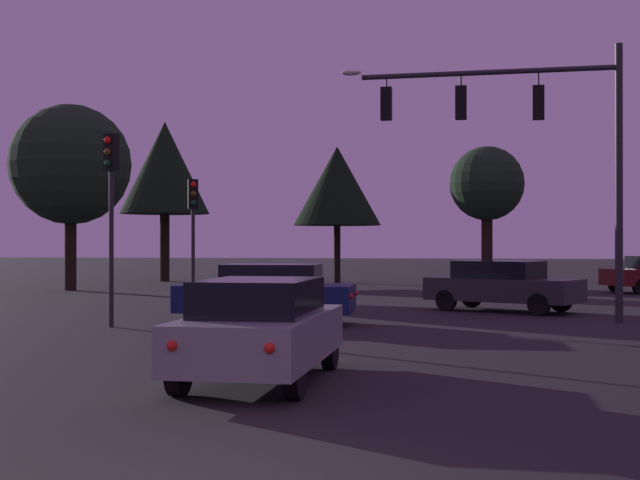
{
  "coord_description": "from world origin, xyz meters",
  "views": [
    {
      "loc": [
        1.95,
        -6.34,
        2.05
      ],
      "look_at": [
        -1.04,
        13.69,
        2.13
      ],
      "focal_mm": 47.35,
      "sensor_mm": 36.0,
      "label": 1
    }
  ],
  "objects_px": {
    "car_parked_lot": "(502,285)",
    "tree_left_far": "(165,168)",
    "tree_right_cluster": "(337,186)",
    "tree_lot_edge": "(71,165)",
    "car_crossing_left": "(268,293)",
    "tree_behind_sign": "(487,185)",
    "traffic_light_corner_left": "(193,217)",
    "traffic_signal_mast_arm": "(526,128)",
    "traffic_light_corner_right": "(111,191)",
    "car_nearside_lane": "(261,328)"
  },
  "relations": [
    {
      "from": "tree_behind_sign",
      "to": "tree_lot_edge",
      "type": "bearing_deg",
      "value": -165.84
    },
    {
      "from": "car_parked_lot",
      "to": "tree_lot_edge",
      "type": "relative_size",
      "value": 0.6
    },
    {
      "from": "tree_left_far",
      "to": "tree_lot_edge",
      "type": "relative_size",
      "value": 1.07
    },
    {
      "from": "traffic_light_corner_right",
      "to": "car_parked_lot",
      "type": "distance_m",
      "value": 11.89
    },
    {
      "from": "tree_behind_sign",
      "to": "tree_left_far",
      "type": "xyz_separation_m",
      "value": [
        -16.85,
        4.53,
        1.38
      ]
    },
    {
      "from": "car_nearside_lane",
      "to": "car_crossing_left",
      "type": "xyz_separation_m",
      "value": [
        -1.76,
        8.71,
        0.0
      ]
    },
    {
      "from": "traffic_light_corner_left",
      "to": "tree_right_cluster",
      "type": "distance_m",
      "value": 18.69
    },
    {
      "from": "tree_left_far",
      "to": "tree_right_cluster",
      "type": "distance_m",
      "value": 9.48
    },
    {
      "from": "traffic_light_corner_left",
      "to": "tree_behind_sign",
      "type": "distance_m",
      "value": 17.23
    },
    {
      "from": "tree_behind_sign",
      "to": "tree_right_cluster",
      "type": "relative_size",
      "value": 0.91
    },
    {
      "from": "car_nearside_lane",
      "to": "tree_behind_sign",
      "type": "bearing_deg",
      "value": 80.37
    },
    {
      "from": "traffic_signal_mast_arm",
      "to": "tree_right_cluster",
      "type": "bearing_deg",
      "value": 110.48
    },
    {
      "from": "traffic_light_corner_left",
      "to": "tree_right_cluster",
      "type": "bearing_deg",
      "value": 83.59
    },
    {
      "from": "traffic_signal_mast_arm",
      "to": "car_parked_lot",
      "type": "bearing_deg",
      "value": 97.86
    },
    {
      "from": "car_nearside_lane",
      "to": "tree_right_cluster",
      "type": "distance_m",
      "value": 31.55
    },
    {
      "from": "car_crossing_left",
      "to": "tree_left_far",
      "type": "bearing_deg",
      "value": 114.8
    },
    {
      "from": "traffic_light_corner_left",
      "to": "tree_left_far",
      "type": "relative_size",
      "value": 0.47
    },
    {
      "from": "tree_right_cluster",
      "to": "car_nearside_lane",
      "type": "bearing_deg",
      "value": -84.75
    },
    {
      "from": "car_nearside_lane",
      "to": "tree_lot_edge",
      "type": "height_order",
      "value": "tree_lot_edge"
    },
    {
      "from": "traffic_signal_mast_arm",
      "to": "tree_left_far",
      "type": "xyz_separation_m",
      "value": [
        -17.08,
        20.87,
        1.01
      ]
    },
    {
      "from": "tree_left_far",
      "to": "tree_right_cluster",
      "type": "relative_size",
      "value": 1.22
    },
    {
      "from": "traffic_signal_mast_arm",
      "to": "traffic_light_corner_right",
      "type": "height_order",
      "value": "traffic_signal_mast_arm"
    },
    {
      "from": "tree_right_cluster",
      "to": "tree_lot_edge",
      "type": "bearing_deg",
      "value": -140.42
    },
    {
      "from": "car_nearside_lane",
      "to": "tree_right_cluster",
      "type": "xyz_separation_m",
      "value": [
        -2.86,
        31.14,
        4.22
      ]
    },
    {
      "from": "car_crossing_left",
      "to": "tree_left_far",
      "type": "xyz_separation_m",
      "value": [
        -10.52,
        22.76,
        5.3
      ]
    },
    {
      "from": "car_parked_lot",
      "to": "tree_right_cluster",
      "type": "relative_size",
      "value": 0.68
    },
    {
      "from": "tree_behind_sign",
      "to": "traffic_signal_mast_arm",
      "type": "bearing_deg",
      "value": -89.19
    },
    {
      "from": "traffic_light_corner_left",
      "to": "tree_behind_sign",
      "type": "bearing_deg",
      "value": 56.29
    },
    {
      "from": "traffic_signal_mast_arm",
      "to": "tree_lot_edge",
      "type": "bearing_deg",
      "value": 147.1
    },
    {
      "from": "car_nearside_lane",
      "to": "tree_right_cluster",
      "type": "relative_size",
      "value": 0.6
    },
    {
      "from": "traffic_light_corner_right",
      "to": "tree_right_cluster",
      "type": "distance_m",
      "value": 23.96
    },
    {
      "from": "car_parked_lot",
      "to": "tree_left_far",
      "type": "height_order",
      "value": "tree_left_far"
    },
    {
      "from": "traffic_light_corner_right",
      "to": "tree_lot_edge",
      "type": "relative_size",
      "value": 0.58
    },
    {
      "from": "car_nearside_lane",
      "to": "tree_left_far",
      "type": "xyz_separation_m",
      "value": [
        -12.28,
        31.47,
        5.3
      ]
    },
    {
      "from": "tree_lot_edge",
      "to": "tree_behind_sign",
      "type": "bearing_deg",
      "value": 14.16
    },
    {
      "from": "traffic_light_corner_left",
      "to": "tree_left_far",
      "type": "distance_m",
      "value": 20.43
    },
    {
      "from": "traffic_signal_mast_arm",
      "to": "car_crossing_left",
      "type": "distance_m",
      "value": 8.07
    },
    {
      "from": "car_crossing_left",
      "to": "tree_lot_edge",
      "type": "relative_size",
      "value": 0.56
    },
    {
      "from": "traffic_signal_mast_arm",
      "to": "traffic_light_corner_right",
      "type": "bearing_deg",
      "value": -162.37
    },
    {
      "from": "traffic_light_corner_left",
      "to": "car_parked_lot",
      "type": "height_order",
      "value": "traffic_light_corner_left"
    },
    {
      "from": "car_crossing_left",
      "to": "tree_right_cluster",
      "type": "bearing_deg",
      "value": 92.81
    },
    {
      "from": "car_parked_lot",
      "to": "tree_behind_sign",
      "type": "height_order",
      "value": "tree_behind_sign"
    },
    {
      "from": "car_nearside_lane",
      "to": "tree_lot_edge",
      "type": "bearing_deg",
      "value": 120.93
    },
    {
      "from": "car_parked_lot",
      "to": "tree_lot_edge",
      "type": "xyz_separation_m",
      "value": [
        -17.81,
        8.73,
        4.65
      ]
    },
    {
      "from": "car_crossing_left",
      "to": "car_parked_lot",
      "type": "distance_m",
      "value": 7.89
    },
    {
      "from": "traffic_light_corner_right",
      "to": "traffic_light_corner_left",
      "type": "bearing_deg",
      "value": 85.23
    },
    {
      "from": "traffic_light_corner_right",
      "to": "tree_lot_edge",
      "type": "xyz_separation_m",
      "value": [
        -8.04,
        15.03,
        2.13
      ]
    },
    {
      "from": "traffic_light_corner_left",
      "to": "car_parked_lot",
      "type": "distance_m",
      "value": 9.59
    },
    {
      "from": "traffic_light_corner_left",
      "to": "traffic_light_corner_right",
      "type": "height_order",
      "value": "traffic_light_corner_right"
    },
    {
      "from": "car_nearside_lane",
      "to": "traffic_signal_mast_arm",
      "type": "bearing_deg",
      "value": 65.64
    }
  ]
}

